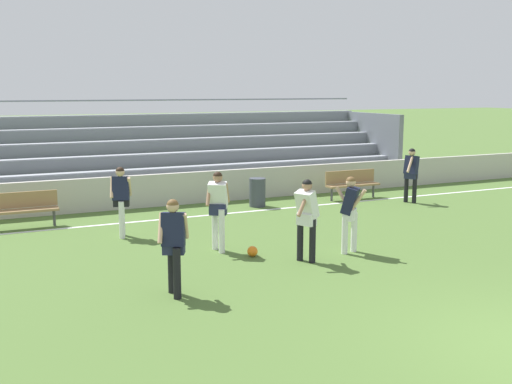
% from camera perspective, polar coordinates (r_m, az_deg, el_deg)
% --- Properties ---
extents(field_line_sideline, '(44.00, 0.12, 0.01)m').
position_cam_1_polar(field_line_sideline, '(16.92, -0.65, -1.87)').
color(field_line_sideline, white).
rests_on(field_line_sideline, ground).
extents(sideline_wall, '(48.00, 0.16, 0.96)m').
position_cam_1_polar(sideline_wall, '(18.50, -2.94, 0.64)').
color(sideline_wall, '#BCB7AD').
rests_on(sideline_wall, ground).
extents(bleacher_stand, '(17.16, 4.04, 3.06)m').
position_cam_1_polar(bleacher_stand, '(21.05, -8.28, 3.98)').
color(bleacher_stand, '#9EA3AD').
rests_on(bleacher_stand, ground).
extents(bench_near_bin, '(1.80, 0.40, 0.90)m').
position_cam_1_polar(bench_near_bin, '(15.95, -21.67, -1.31)').
color(bench_near_bin, '#99754C').
rests_on(bench_near_bin, ground).
extents(bench_near_wall_gap, '(1.80, 0.40, 0.90)m').
position_cam_1_polar(bench_near_wall_gap, '(19.04, 9.17, 0.98)').
color(bench_near_wall_gap, '#99754C').
rests_on(bench_near_wall_gap, ground).
extents(trash_bin, '(0.48, 0.48, 0.84)m').
position_cam_1_polar(trash_bin, '(17.59, 0.13, -0.03)').
color(trash_bin, '#3D424C').
rests_on(trash_bin, ground).
extents(player_white_deep_cover, '(0.66, 0.49, 1.73)m').
position_cam_1_polar(player_white_deep_cover, '(12.64, -3.67, -1.14)').
color(player_white_deep_cover, white).
rests_on(player_white_deep_cover, ground).
extents(player_white_pressing_high, '(0.67, 0.50, 1.68)m').
position_cam_1_polar(player_white_pressing_high, '(11.89, 4.88, -2.02)').
color(player_white_pressing_high, black).
rests_on(player_white_pressing_high, ground).
extents(player_dark_wide_right, '(0.62, 0.46, 1.66)m').
position_cam_1_polar(player_dark_wide_right, '(9.99, -7.92, -4.47)').
color(player_dark_wide_right, black).
rests_on(player_dark_wide_right, ground).
extents(player_dark_dropping_back, '(0.52, 0.67, 1.64)m').
position_cam_1_polar(player_dark_dropping_back, '(12.66, 9.02, -1.52)').
color(player_dark_dropping_back, white).
rests_on(player_dark_dropping_back, ground).
extents(player_dark_trailing_run, '(0.57, 0.43, 1.66)m').
position_cam_1_polar(player_dark_trailing_run, '(14.21, -12.82, -0.34)').
color(player_dark_trailing_run, white).
rests_on(player_dark_trailing_run, ground).
extents(player_dark_overlapping, '(0.66, 0.49, 1.67)m').
position_cam_1_polar(player_dark_overlapping, '(18.69, 14.66, 2.01)').
color(player_dark_overlapping, black).
rests_on(player_dark_overlapping, ground).
extents(soccer_ball, '(0.22, 0.22, 0.22)m').
position_cam_1_polar(soccer_ball, '(12.41, -0.34, -5.72)').
color(soccer_ball, orange).
rests_on(soccer_ball, ground).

